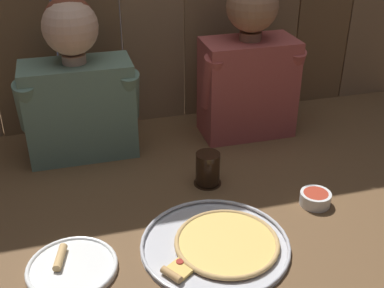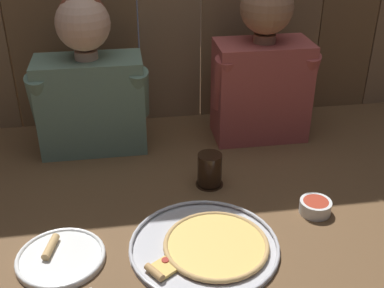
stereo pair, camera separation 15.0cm
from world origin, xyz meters
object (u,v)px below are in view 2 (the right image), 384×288
at_px(drinking_glass, 210,170).
at_px(diner_left, 89,81).
at_px(dinner_plate, 60,257).
at_px(dipping_bowl, 315,206).
at_px(diner_right, 263,66).
at_px(pizza_tray, 209,246).

relative_size(drinking_glass, diner_left, 0.20).
relative_size(dinner_plate, diner_left, 0.42).
distance_m(dinner_plate, dipping_bowl, 0.75).
xyz_separation_m(diner_left, diner_right, (0.63, -0.00, 0.02)).
distance_m(pizza_tray, dipping_bowl, 0.37).
bearing_deg(dipping_bowl, diner_right, 93.84).
xyz_separation_m(dinner_plate, drinking_glass, (0.46, 0.30, 0.05)).
distance_m(drinking_glass, diner_right, 0.47).
bearing_deg(dinner_plate, dipping_bowl, 7.36).
height_order(pizza_tray, drinking_glass, drinking_glass).
bearing_deg(dipping_bowl, dinner_plate, -172.64).
distance_m(pizza_tray, diner_right, 0.76).
xyz_separation_m(pizza_tray, diner_right, (0.31, 0.63, 0.28)).
relative_size(pizza_tray, diner_right, 0.69).
distance_m(pizza_tray, dinner_plate, 0.40).
xyz_separation_m(dinner_plate, diner_left, (0.08, 0.61, 0.26)).
relative_size(dipping_bowl, diner_right, 0.16).
distance_m(dipping_bowl, diner_left, 0.88).
bearing_deg(pizza_tray, drinking_glass, 78.97).
xyz_separation_m(pizza_tray, dinner_plate, (-0.40, 0.02, -0.00)).
bearing_deg(dinner_plate, diner_left, 82.24).
distance_m(dinner_plate, drinking_glass, 0.55).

